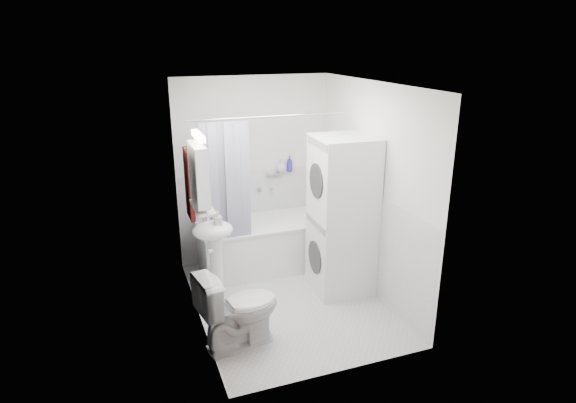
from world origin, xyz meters
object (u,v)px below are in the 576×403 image
object	(u,v)px
bathtub	(264,242)
sink	(214,243)
washer_dryer	(342,216)
toilet	(239,309)

from	to	relation	value
bathtub	sink	world-z (taller)	sink
sink	washer_dryer	bearing A→B (deg)	-8.85
bathtub	washer_dryer	bearing A→B (deg)	-51.35
bathtub	sink	xyz separation A→B (m)	(-0.76, -0.61, 0.36)
bathtub	toilet	xyz separation A→B (m)	(-0.73, -1.51, 0.04)
sink	washer_dryer	xyz separation A→B (m)	(1.43, -0.22, 0.21)
washer_dryer	bathtub	bearing A→B (deg)	131.34
toilet	washer_dryer	bearing A→B (deg)	-74.07
bathtub	washer_dryer	distance (m)	1.21
bathtub	toilet	world-z (taller)	toilet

